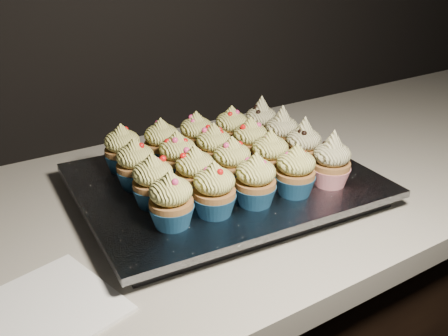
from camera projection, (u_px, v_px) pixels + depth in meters
name	position (u px, v px, depth m)	size (l,w,h in m)	color
worktop	(289.00, 176.00, 0.96)	(2.44, 0.64, 0.04)	beige
napkin	(44.00, 310.00, 0.59)	(0.16, 0.16, 0.00)	white
baking_tray	(224.00, 189.00, 0.85)	(0.44, 0.33, 0.02)	black
foil_lining	(224.00, 180.00, 0.84)	(0.47, 0.37, 0.01)	silver
cupcake_0	(171.00, 201.00, 0.68)	(0.06, 0.06, 0.08)	navy
cupcake_1	(214.00, 191.00, 0.71)	(0.06, 0.06, 0.08)	navy
cupcake_2	(255.00, 181.00, 0.74)	(0.06, 0.06, 0.08)	navy
cupcake_3	(295.00, 172.00, 0.77)	(0.06, 0.06, 0.08)	navy
cupcake_4	(331.00, 162.00, 0.79)	(0.06, 0.06, 0.10)	red
cupcake_5	(153.00, 182.00, 0.73)	(0.06, 0.06, 0.08)	navy
cupcake_6	(195.00, 173.00, 0.76)	(0.06, 0.06, 0.08)	navy
cupcake_7	(232.00, 163.00, 0.79)	(0.06, 0.06, 0.08)	navy
cupcake_8	(270.00, 156.00, 0.82)	(0.06, 0.06, 0.08)	navy
cupcake_9	(303.00, 147.00, 0.85)	(0.06, 0.06, 0.10)	red
cupcake_10	(136.00, 165.00, 0.79)	(0.06, 0.06, 0.08)	navy
cupcake_11	(178.00, 157.00, 0.82)	(0.06, 0.06, 0.08)	navy
cupcake_12	(214.00, 148.00, 0.85)	(0.06, 0.06, 0.08)	navy
cupcake_13	(250.00, 142.00, 0.88)	(0.06, 0.06, 0.08)	navy
cupcake_14	(282.00, 134.00, 0.91)	(0.06, 0.06, 0.10)	red
cupcake_15	(123.00, 149.00, 0.85)	(0.06, 0.06, 0.08)	navy
cupcake_16	(162.00, 143.00, 0.87)	(0.06, 0.06, 0.08)	navy
cupcake_17	(197.00, 136.00, 0.90)	(0.06, 0.06, 0.08)	navy
cupcake_18	(232.00, 129.00, 0.93)	(0.06, 0.06, 0.08)	navy
cupcake_19	(261.00, 123.00, 0.96)	(0.06, 0.06, 0.10)	red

